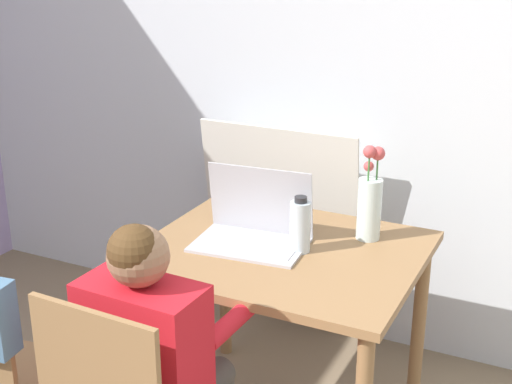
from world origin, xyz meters
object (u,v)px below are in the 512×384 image
(person_seated, at_px, (156,349))
(flower_vase, at_px, (370,202))
(water_bottle, at_px, (300,226))
(laptop, at_px, (254,226))

(person_seated, relative_size, flower_vase, 3.01)
(water_bottle, bearing_deg, laptop, 179.01)
(laptop, height_order, flower_vase, flower_vase)
(person_seated, xyz_separation_m, flower_vase, (0.34, 0.82, 0.21))
(water_bottle, bearing_deg, person_seated, -104.89)
(person_seated, distance_m, flower_vase, 0.92)
(flower_vase, bearing_deg, laptop, -149.73)
(person_seated, height_order, water_bottle, person_seated)
(laptop, distance_m, flower_vase, 0.40)
(flower_vase, relative_size, water_bottle, 1.76)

